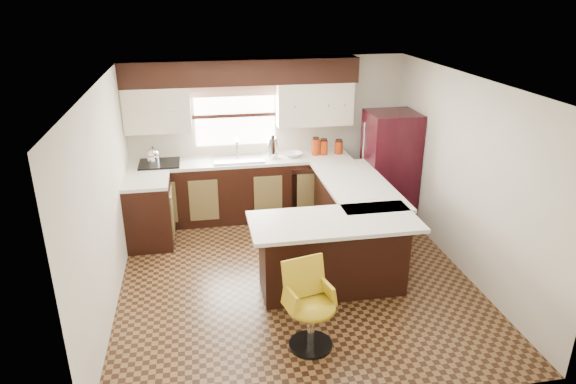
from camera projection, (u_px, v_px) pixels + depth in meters
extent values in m
plane|color=#49301A|center=(295.00, 276.00, 6.37)|extent=(4.40, 4.40, 0.00)
plane|color=silver|center=(296.00, 82.00, 5.48)|extent=(4.40, 4.40, 0.00)
plane|color=beige|center=(268.00, 136.00, 7.93)|extent=(4.40, 0.00, 4.40)
plane|color=beige|center=(351.00, 289.00, 3.91)|extent=(4.40, 0.00, 4.40)
plane|color=beige|center=(106.00, 199.00, 5.58)|extent=(0.00, 4.40, 4.40)
plane|color=beige|center=(464.00, 175.00, 6.27)|extent=(0.00, 4.40, 4.40)
cube|color=black|center=(243.00, 190.00, 7.86)|extent=(3.30, 0.60, 0.90)
cube|color=black|center=(149.00, 213.00, 7.05)|extent=(0.60, 0.70, 0.90)
cube|color=silver|center=(242.00, 161.00, 7.69)|extent=(3.30, 0.60, 0.04)
cube|color=silver|center=(146.00, 181.00, 6.87)|extent=(0.60, 0.70, 0.04)
cube|color=black|center=(241.00, 72.00, 7.33)|extent=(3.40, 0.35, 0.36)
cube|color=beige|center=(157.00, 109.00, 7.31)|extent=(0.94, 0.35, 0.64)
cube|color=beige|center=(314.00, 103.00, 7.69)|extent=(1.14, 0.35, 0.64)
cube|color=white|center=(235.00, 115.00, 7.70)|extent=(1.20, 0.02, 0.90)
cube|color=#D19B93|center=(234.00, 90.00, 7.52)|extent=(1.30, 0.06, 0.18)
cube|color=#B2B2B7|center=(238.00, 159.00, 7.65)|extent=(0.75, 0.45, 0.03)
cube|color=black|center=(310.00, 194.00, 7.78)|extent=(0.58, 0.03, 0.78)
cube|color=black|center=(159.00, 164.00, 7.46)|extent=(0.58, 0.50, 0.02)
cube|color=black|center=(352.00, 218.00, 6.92)|extent=(0.60, 1.95, 0.90)
cube|color=black|center=(333.00, 255.00, 5.94)|extent=(1.65, 0.60, 0.90)
cube|color=silver|center=(357.00, 185.00, 6.75)|extent=(0.84, 1.95, 0.04)
cube|color=silver|center=(334.00, 222.00, 5.68)|extent=(1.89, 0.84, 0.04)
cube|color=black|center=(389.00, 167.00, 7.68)|extent=(0.71, 0.69, 1.67)
cylinder|color=silver|center=(273.00, 148.00, 7.70)|extent=(0.15, 0.15, 0.31)
imported|color=white|center=(293.00, 154.00, 7.80)|extent=(0.33, 0.33, 0.06)
cylinder|color=#9F2F09|center=(316.00, 147.00, 7.84)|extent=(0.12, 0.12, 0.25)
cylinder|color=#9F2F09|center=(324.00, 148.00, 7.87)|extent=(0.12, 0.12, 0.22)
cylinder|color=#9F2F09|center=(339.00, 148.00, 7.91)|extent=(0.13, 0.13, 0.19)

